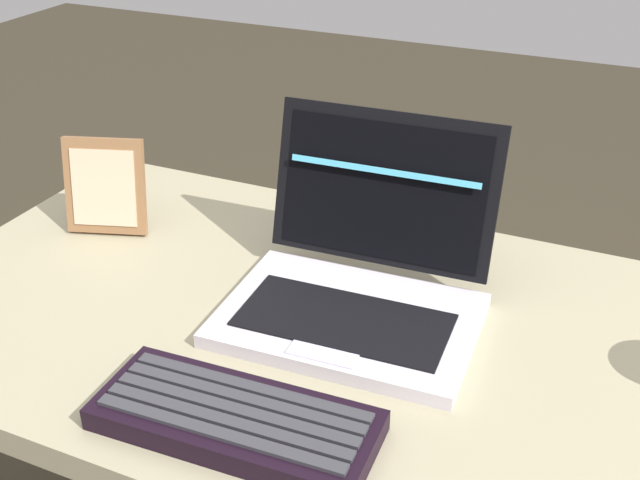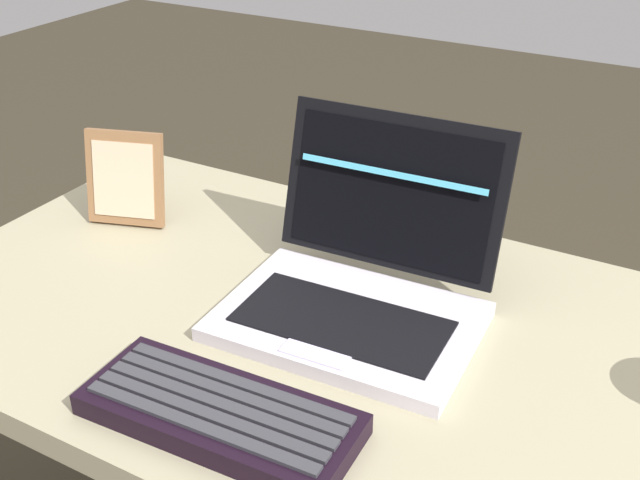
{
  "view_description": "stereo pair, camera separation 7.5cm",
  "coord_description": "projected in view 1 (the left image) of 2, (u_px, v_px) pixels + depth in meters",
  "views": [
    {
      "loc": [
        0.22,
        -0.75,
        1.32
      ],
      "look_at": [
        -0.11,
        -0.01,
        0.86
      ],
      "focal_mm": 44.08,
      "sensor_mm": 36.0,
      "label": 1
    },
    {
      "loc": [
        0.29,
        -0.72,
        1.32
      ],
      "look_at": [
        -0.11,
        -0.01,
        0.86
      ],
      "focal_mm": 44.08,
      "sensor_mm": 36.0,
      "label": 2
    }
  ],
  "objects": [
    {
      "name": "external_keyboard",
      "position": [
        236.0,
        419.0,
        0.81
      ],
      "size": [
        0.3,
        0.13,
        0.03
      ],
      "color": "black",
      "rests_on": "desk"
    },
    {
      "name": "laptop_front",
      "position": [
        359.0,
        280.0,
        0.99
      ],
      "size": [
        0.32,
        0.29,
        0.23
      ],
      "color": "silver",
      "rests_on": "desk"
    },
    {
      "name": "desk",
      "position": [
        398.0,
        420.0,
        1.02
      ],
      "size": [
        1.33,
        0.64,
        0.74
      ],
      "color": "tan",
      "rests_on": "ground"
    },
    {
      "name": "photo_frame",
      "position": [
        105.0,
        187.0,
        1.17
      ],
      "size": [
        0.13,
        0.08,
        0.15
      ],
      "color": "#8F623D",
      "rests_on": "desk"
    }
  ]
}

